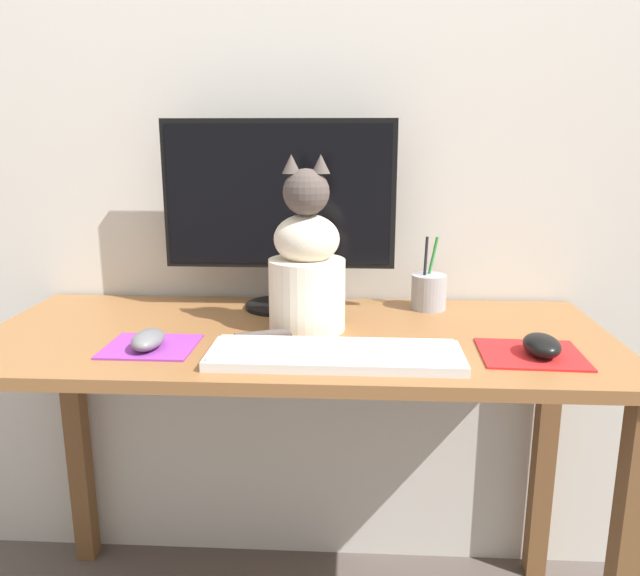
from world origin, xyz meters
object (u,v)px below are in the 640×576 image
at_px(computer_mouse_right, 542,345).
at_px(pen_cup, 429,291).
at_px(monitor, 279,205).
at_px(computer_mouse_left, 148,340).
at_px(cat, 306,267).
at_px(keyboard, 335,354).

bearing_deg(computer_mouse_right, pen_cup, 117.78).
relative_size(monitor, computer_mouse_right, 5.38).
bearing_deg(computer_mouse_left, computer_mouse_right, 0.13).
xyz_separation_m(monitor, computer_mouse_left, (-0.22, -0.32, -0.23)).
bearing_deg(computer_mouse_left, cat, 26.90).
height_order(keyboard, cat, cat).
xyz_separation_m(cat, pen_cup, (0.28, 0.18, -0.09)).
distance_m(monitor, cat, 0.22).
height_order(cat, pen_cup, cat).
xyz_separation_m(keyboard, cat, (-0.07, 0.19, 0.13)).
height_order(monitor, computer_mouse_right, monitor).
bearing_deg(cat, computer_mouse_right, -20.15).
bearing_deg(cat, monitor, 112.34).
relative_size(keyboard, cat, 1.28).
height_order(computer_mouse_left, pen_cup, pen_cup).
relative_size(cat, pen_cup, 2.13).
xyz_separation_m(monitor, computer_mouse_right, (0.53, -0.32, -0.22)).
height_order(monitor, pen_cup, monitor).
relative_size(monitor, computer_mouse_left, 5.32).
relative_size(computer_mouse_right, pen_cup, 0.58).
bearing_deg(monitor, cat, -65.69).
relative_size(computer_mouse_left, pen_cup, 0.59).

